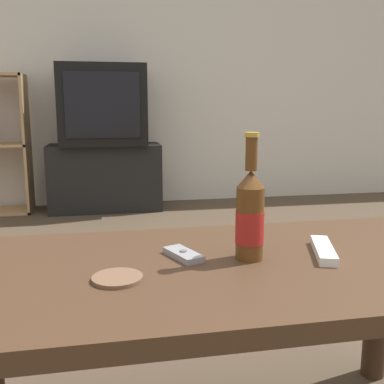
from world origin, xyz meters
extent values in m
cube|color=beige|center=(0.00, 3.02, 1.30)|extent=(8.00, 0.05, 2.60)
cube|color=#422B1C|center=(0.00, 0.00, 0.47)|extent=(1.25, 0.60, 0.04)
cylinder|color=#382417|center=(0.56, 0.24, 0.23)|extent=(0.07, 0.07, 0.45)
cube|color=black|center=(-0.25, 2.76, 0.27)|extent=(0.89, 0.38, 0.53)
cube|color=black|center=(-0.25, 2.76, 0.84)|extent=(0.66, 0.51, 0.62)
cube|color=black|center=(-0.25, 2.50, 0.84)|extent=(0.54, 0.01, 0.48)
cube|color=tan|center=(-0.85, 2.81, 0.54)|extent=(0.02, 0.30, 1.08)
cylinder|color=#563314|center=(0.07, 0.01, 0.58)|extent=(0.06, 0.06, 0.16)
cylinder|color=maroon|center=(0.07, 0.01, 0.57)|extent=(0.06, 0.06, 0.07)
cone|color=#563314|center=(0.07, 0.01, 0.68)|extent=(0.06, 0.06, 0.04)
cylinder|color=#563314|center=(0.07, 0.01, 0.73)|extent=(0.03, 0.03, 0.07)
cylinder|color=#B79333|center=(0.07, 0.01, 0.77)|extent=(0.03, 0.03, 0.01)
cube|color=gray|center=(-0.08, 0.05, 0.50)|extent=(0.08, 0.12, 0.01)
cylinder|color=slate|center=(-0.08, 0.05, 0.51)|extent=(0.02, 0.02, 0.00)
cube|color=white|center=(0.25, 0.01, 0.50)|extent=(0.10, 0.18, 0.02)
cylinder|color=brown|center=(-0.23, -0.06, 0.50)|extent=(0.10, 0.10, 0.01)
camera|label=1|loc=(-0.24, -0.91, 0.83)|focal=42.00mm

